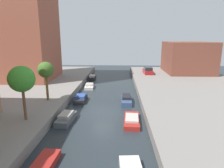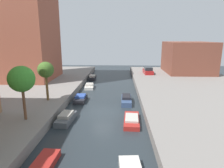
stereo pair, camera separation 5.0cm
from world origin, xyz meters
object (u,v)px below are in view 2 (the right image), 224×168
(moored_boat_left_5, at_px, (93,78))
(moored_boat_right_2, at_px, (132,120))
(moored_boat_left_2, at_px, (66,118))
(moored_boat_right_3, at_px, (126,100))
(moored_boat_left_4, at_px, (89,86))
(street_tree_2, at_px, (46,70))
(low_block_right, at_px, (188,57))
(street_tree_1, at_px, (22,79))
(parked_car, at_px, (148,71))
(moored_boat_left_3, at_px, (81,99))
(apartment_tower_far, at_px, (24,9))

(moored_boat_left_5, distance_m, moored_boat_right_2, 23.55)
(moored_boat_left_2, height_order, moored_boat_right_3, moored_boat_right_3)
(moored_boat_left_4, bearing_deg, street_tree_2, -110.90)
(moored_boat_right_3, bearing_deg, moored_boat_right_2, -86.72)
(low_block_right, bearing_deg, street_tree_1, -131.40)
(low_block_right, relative_size, moored_boat_left_5, 3.32)
(parked_car, height_order, moored_boat_left_3, parked_car)
(apartment_tower_far, relative_size, moored_boat_right_2, 6.08)
(low_block_right, height_order, street_tree_1, low_block_right)
(street_tree_2, distance_m, moored_boat_left_3, 6.54)
(moored_boat_left_4, bearing_deg, moored_boat_left_3, -90.93)
(low_block_right, bearing_deg, moored_boat_left_5, -168.19)
(moored_boat_left_2, height_order, moored_boat_left_3, moored_boat_left_2)
(parked_car, bearing_deg, moored_boat_left_3, -124.64)
(street_tree_2, relative_size, parked_car, 1.14)
(low_block_right, xyz_separation_m, moored_boat_right_2, (-14.51, -26.94, -4.24))
(moored_boat_right_3, bearing_deg, street_tree_1, -140.85)
(street_tree_2, distance_m, moored_boat_left_5, 18.79)
(moored_boat_left_4, bearing_deg, street_tree_1, -103.31)
(moored_boat_left_2, xyz_separation_m, moored_boat_right_2, (7.26, 0.03, -0.12))
(street_tree_1, bearing_deg, moored_boat_left_2, 26.76)
(parked_car, relative_size, moored_boat_right_3, 1.08)
(apartment_tower_far, xyz_separation_m, street_tree_2, (8.62, -13.76, -9.36))
(low_block_right, bearing_deg, moored_boat_left_4, -150.39)
(low_block_right, relative_size, street_tree_2, 2.18)
(moored_boat_left_2, bearing_deg, moored_boat_right_3, 44.34)
(moored_boat_left_3, bearing_deg, moored_boat_right_3, -3.90)
(low_block_right, xyz_separation_m, moored_boat_left_5, (-21.92, -4.58, -4.12))
(parked_car, distance_m, moored_boat_right_3, 18.90)
(moored_boat_left_3, distance_m, moored_boat_left_5, 15.22)
(moored_boat_left_3, bearing_deg, street_tree_1, -112.92)
(street_tree_2, height_order, moored_boat_right_3, street_tree_2)
(apartment_tower_far, distance_m, moored_boat_left_4, 19.12)
(street_tree_1, height_order, moored_boat_left_2, street_tree_1)
(moored_boat_left_3, xyz_separation_m, moored_boat_right_3, (6.69, -0.46, 0.06))
(street_tree_1, relative_size, moored_boat_right_2, 1.25)
(parked_car, xyz_separation_m, moored_boat_left_2, (-12.34, -24.77, -1.22))
(moored_boat_left_4, bearing_deg, moored_boat_left_2, -91.19)
(moored_boat_left_5, bearing_deg, moored_boat_right_2, -71.66)
(street_tree_2, relative_size, moored_boat_left_3, 1.59)
(apartment_tower_far, height_order, street_tree_2, apartment_tower_far)
(street_tree_1, distance_m, street_tree_2, 6.32)
(street_tree_1, height_order, moored_boat_left_4, street_tree_1)
(street_tree_2, distance_m, moored_boat_right_3, 11.65)
(moored_boat_left_2, distance_m, moored_boat_left_3, 7.17)
(apartment_tower_far, height_order, parked_car, apartment_tower_far)
(moored_boat_right_2, bearing_deg, moored_boat_left_2, -179.76)
(parked_car, bearing_deg, moored_boat_right_3, -106.85)
(moored_boat_left_2, distance_m, moored_boat_left_4, 14.78)
(street_tree_2, height_order, moored_boat_left_4, street_tree_2)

